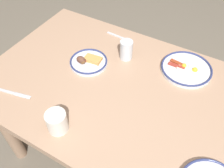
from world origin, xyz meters
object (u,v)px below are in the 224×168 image
object	(u,v)px
plate_near_main	(186,69)
butter_knife	(11,93)
drinking_glass	(126,51)
coffee_mug	(57,121)
plate_center_pancakes	(88,61)
fork_near	(120,37)

from	to	relation	value
plate_near_main	butter_knife	xyz separation A→B (m)	(0.71, 0.60, -0.01)
drinking_glass	butter_knife	xyz separation A→B (m)	(0.37, 0.52, -0.05)
drinking_glass	butter_knife	bearing A→B (deg)	54.58
drinking_glass	coffee_mug	bearing A→B (deg)	85.93
plate_center_pancakes	drinking_glass	xyz separation A→B (m)	(-0.16, -0.15, 0.04)
plate_near_main	drinking_glass	world-z (taller)	drinking_glass
fork_near	butter_knife	size ratio (longest dim) A/B	0.84
plate_near_main	plate_center_pancakes	size ratio (longest dim) A/B	1.31
butter_knife	drinking_glass	bearing A→B (deg)	-125.42
coffee_mug	butter_knife	xyz separation A→B (m)	(0.33, -0.04, -0.05)
plate_center_pancakes	fork_near	bearing A→B (deg)	-97.24
coffee_mug	fork_near	distance (m)	0.72
fork_near	drinking_glass	bearing A→B (deg)	129.45
plate_center_pancakes	fork_near	size ratio (longest dim) A/B	1.16
plate_near_main	drinking_glass	size ratio (longest dim) A/B	2.44
fork_near	plate_near_main	bearing A→B (deg)	170.32
coffee_mug	butter_knife	size ratio (longest dim) A/B	0.54
drinking_glass	fork_near	world-z (taller)	drinking_glass
plate_near_main	drinking_glass	bearing A→B (deg)	12.02
plate_near_main	butter_knife	world-z (taller)	plate_near_main
plate_near_main	coffee_mug	world-z (taller)	coffee_mug
plate_center_pancakes	coffee_mug	world-z (taller)	coffee_mug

